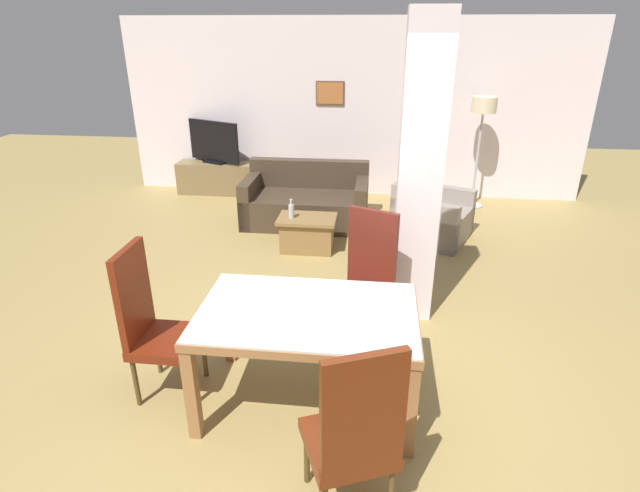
# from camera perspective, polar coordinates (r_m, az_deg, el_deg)

# --- Properties ---
(ground_plane) EXTENTS (18.00, 18.00, 0.00)m
(ground_plane) POSITION_cam_1_polar(r_m,az_deg,el_deg) (3.89, -1.34, -17.16)
(ground_plane) COLOR #9F874C
(back_wall) EXTENTS (7.20, 0.09, 2.70)m
(back_wall) POSITION_cam_1_polar(r_m,az_deg,el_deg) (8.11, 3.69, 15.29)
(back_wall) COLOR white
(back_wall) RESTS_ON ground_plane
(divider_pillar) EXTENTS (0.38, 0.28, 2.70)m
(divider_pillar) POSITION_cam_1_polar(r_m,az_deg,el_deg) (4.45, 11.32, 7.73)
(divider_pillar) COLOR white
(divider_pillar) RESTS_ON ground_plane
(dining_table) EXTENTS (1.51, 0.96, 0.77)m
(dining_table) POSITION_cam_1_polar(r_m,az_deg,el_deg) (3.52, -1.43, -9.61)
(dining_table) COLOR #99673D
(dining_table) RESTS_ON ground_plane
(dining_chair_head_left) EXTENTS (0.46, 0.46, 1.17)m
(dining_chair_head_left) POSITION_cam_1_polar(r_m,az_deg,el_deg) (3.83, -18.67, -8.13)
(dining_chair_head_left) COLOR #651F0D
(dining_chair_head_left) RESTS_ON ground_plane
(dining_chair_far_right) EXTENTS (0.60, 0.60, 1.17)m
(dining_chair_far_right) POSITION_cam_1_polar(r_m,az_deg,el_deg) (4.25, 5.28, -3.52)
(dining_chair_far_right) COLOR maroon
(dining_chair_far_right) RESTS_ON ground_plane
(dining_chair_near_right) EXTENTS (0.60, 0.60, 1.17)m
(dining_chair_near_right) POSITION_cam_1_polar(r_m,az_deg,el_deg) (2.78, 4.01, -20.52)
(dining_chair_near_right) COLOR #62250F
(dining_chair_near_right) RESTS_ON ground_plane
(sofa) EXTENTS (1.70, 0.92, 0.81)m
(sofa) POSITION_cam_1_polar(r_m,az_deg,el_deg) (7.01, -1.57, 4.95)
(sofa) COLOR #413324
(sofa) RESTS_ON ground_plane
(armchair) EXTENTS (1.13, 1.15, 0.78)m
(armchair) POSITION_cam_1_polar(r_m,az_deg,el_deg) (6.62, 12.45, 3.18)
(armchair) COLOR gray
(armchair) RESTS_ON ground_plane
(coffee_table) EXTENTS (0.71, 0.47, 0.42)m
(coffee_table) POSITION_cam_1_polar(r_m,az_deg,el_deg) (6.13, -1.47, 1.48)
(coffee_table) COLOR olive
(coffee_table) RESTS_ON ground_plane
(bottle) EXTENTS (0.07, 0.07, 0.24)m
(bottle) POSITION_cam_1_polar(r_m,az_deg,el_deg) (6.02, -3.30, 4.04)
(bottle) COLOR #B2B7BC
(bottle) RESTS_ON coffee_table
(tv_stand) EXTENTS (1.26, 0.40, 0.51)m
(tv_stand) POSITION_cam_1_polar(r_m,az_deg,el_deg) (8.48, -11.70, 7.64)
(tv_stand) COLOR olive
(tv_stand) RESTS_ON ground_plane
(tv_screen) EXTENTS (0.91, 0.45, 0.67)m
(tv_screen) POSITION_cam_1_polar(r_m,az_deg,el_deg) (8.34, -12.03, 11.49)
(tv_screen) COLOR black
(tv_screen) RESTS_ON tv_stand
(floor_lamp) EXTENTS (0.36, 0.36, 1.63)m
(floor_lamp) POSITION_cam_1_polar(r_m,az_deg,el_deg) (7.77, 18.12, 14.06)
(floor_lamp) COLOR #B7B7BC
(floor_lamp) RESTS_ON ground_plane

